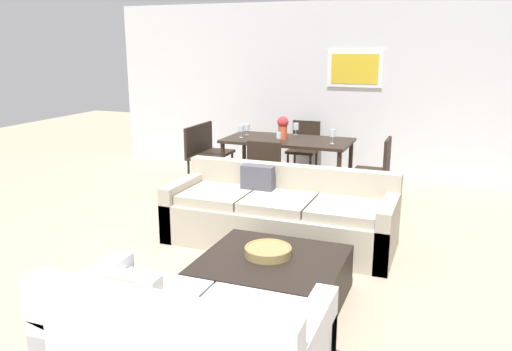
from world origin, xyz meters
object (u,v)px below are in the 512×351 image
object	(u,v)px
dining_chair_left_near	(199,152)
wine_glass_left_far	(247,127)
sofa_beige	(280,217)
decorative_bowl	(268,251)
loveseat_white	(185,345)
wine_glass_left_near	(241,129)
dining_chair_head	(304,145)
wine_glass_foot	(279,136)
wine_glass_head	(296,127)
dining_chair_left_far	(212,147)
dining_chair_foot	(267,169)
dining_chair_right_near	(378,167)
wine_glass_right_near	(333,134)
coffee_table	(272,280)
dining_table	(288,144)
centerpiece_vase	(283,127)

from	to	relation	value
dining_chair_left_near	wine_glass_left_far	distance (m)	0.79
sofa_beige	decorative_bowl	world-z (taller)	sofa_beige
loveseat_white	wine_glass_left_near	size ratio (longest dim) A/B	9.15
dining_chair_head	dining_chair_left_near	distance (m)	1.68
dining_chair_head	dining_chair_left_near	xyz separation A→B (m)	(-1.30, -1.07, 0.00)
decorative_bowl	wine_glass_foot	size ratio (longest dim) A/B	2.43
wine_glass_head	sofa_beige	bearing A→B (deg)	-76.87
loveseat_white	wine_glass_head	world-z (taller)	wine_glass_head
dining_chair_left_far	dining_chair_head	distance (m)	1.45
dining_chair_foot	dining_chair_head	distance (m)	1.72
dining_chair_right_near	wine_glass_right_near	size ratio (longest dim) A/B	4.55
coffee_table	dining_table	bearing A→B (deg)	105.61
dining_chair_left_far	decorative_bowl	bearing A→B (deg)	-57.65
dining_chair_foot	wine_glass_foot	bearing A→B (deg)	90.00
wine_glass_left_far	wine_glass_left_near	bearing A→B (deg)	-90.00
dining_chair_left_near	dining_chair_left_far	bearing A→B (deg)	90.00
coffee_table	wine_glass_right_near	bearing A→B (deg)	94.40
dining_chair_foot	centerpiece_vase	bearing A→B (deg)	94.22
sofa_beige	dining_chair_foot	distance (m)	1.27
wine_glass_foot	sofa_beige	bearing A→B (deg)	-70.73
sofa_beige	wine_glass_foot	world-z (taller)	wine_glass_foot
coffee_table	decorative_bowl	world-z (taller)	decorative_bowl
dining_chair_left_far	dining_chair_head	world-z (taller)	same
loveseat_white	dining_chair_head	bearing A→B (deg)	98.36
decorative_bowl	dining_chair_head	distance (m)	4.15
dining_chair_left_far	wine_glass_right_near	bearing A→B (deg)	-9.20
dining_table	dining_chair_left_near	distance (m)	1.32
dining_chair_right_near	centerpiece_vase	world-z (taller)	centerpiece_vase
wine_glass_left_far	centerpiece_vase	size ratio (longest dim) A/B	0.50
dining_table	dining_chair_head	xyz separation A→B (m)	(0.00, 0.86, -0.17)
dining_chair_right_near	wine_glass_left_far	distance (m)	2.02
dining_chair_left_far	wine_glass_head	world-z (taller)	wine_glass_head
loveseat_white	wine_glass_right_near	bearing A→B (deg)	91.56
sofa_beige	coffee_table	world-z (taller)	sofa_beige
coffee_table	wine_glass_right_near	size ratio (longest dim) A/B	5.81
wine_glass_left_far	centerpiece_vase	bearing A→B (deg)	-14.34
dining_chair_right_near	dining_chair_left_far	size ratio (longest dim) A/B	1.00
dining_chair_foot	dining_chair_head	xyz separation A→B (m)	(0.00, 1.72, 0.00)
dining_chair_left_near	wine_glass_foot	size ratio (longest dim) A/B	5.52
sofa_beige	loveseat_white	world-z (taller)	same
dining_chair_left_far	wine_glass_head	bearing A→B (deg)	8.36
dining_chair_foot	centerpiece_vase	size ratio (longest dim) A/B	2.70
coffee_table	dining_chair_head	xyz separation A→B (m)	(-0.91, 4.11, 0.31)
coffee_table	dining_chair_left_near	size ratio (longest dim) A/B	1.28
dining_chair_foot	wine_glass_left_near	xyz separation A→B (m)	(-0.67, 0.75, 0.37)
dining_chair_foot	wine_glass_left_far	world-z (taller)	wine_glass_left_far
dining_table	wine_glass_left_far	world-z (taller)	wine_glass_left_far
wine_glass_left_far	wine_glass_right_near	bearing A→B (deg)	-9.61
wine_glass_left_far	dining_table	bearing A→B (deg)	-9.61
sofa_beige	dining_chair_right_near	world-z (taller)	dining_chair_right_near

